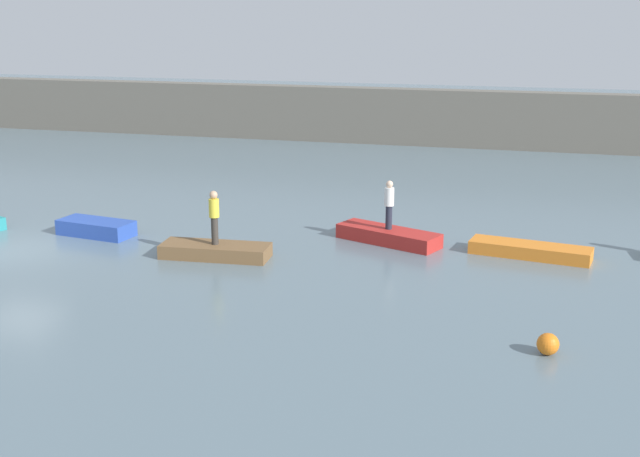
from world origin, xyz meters
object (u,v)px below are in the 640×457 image
at_px(rowboat_brown, 215,251).
at_px(rowboat_red, 388,236).
at_px(person_yellow_shirt, 214,214).
at_px(rowboat_blue, 96,228).
at_px(rowboat_orange, 530,250).
at_px(mooring_buoy, 548,344).
at_px(person_white_shirt, 389,202).

height_order(rowboat_brown, rowboat_red, rowboat_red).
height_order(rowboat_brown, person_yellow_shirt, person_yellow_shirt).
xyz_separation_m(rowboat_blue, person_yellow_shirt, (5.00, -1.36, 1.15)).
bearing_deg(rowboat_orange, rowboat_brown, -155.07).
height_order(rowboat_brown, mooring_buoy, mooring_buoy).
relative_size(rowboat_red, rowboat_orange, 0.95).
bearing_deg(rowboat_blue, rowboat_brown, -6.84).
distance_m(rowboat_red, person_yellow_shirt, 5.99).
relative_size(rowboat_brown, mooring_buoy, 6.68).
height_order(person_white_shirt, mooring_buoy, person_white_shirt).
xyz_separation_m(person_yellow_shirt, mooring_buoy, (10.23, -5.03, -1.15)).
height_order(person_yellow_shirt, mooring_buoy, person_yellow_shirt).
relative_size(rowboat_red, person_yellow_shirt, 2.08).
bearing_deg(person_yellow_shirt, person_white_shirt, 31.77).
bearing_deg(rowboat_orange, mooring_buoy, -76.43).
bearing_deg(rowboat_orange, person_yellow_shirt, -155.07).
bearing_deg(rowboat_blue, person_yellow_shirt, -6.84).
relative_size(rowboat_brown, person_white_shirt, 2.08).
bearing_deg(rowboat_blue, rowboat_orange, 13.64).
xyz_separation_m(rowboat_brown, rowboat_red, (4.99, 3.09, 0.02)).
height_order(rowboat_brown, rowboat_orange, rowboat_brown).
bearing_deg(person_yellow_shirt, rowboat_red, 31.77).
bearing_deg(rowboat_red, mooring_buoy, -35.47).
relative_size(rowboat_brown, rowboat_orange, 0.91).
height_order(rowboat_blue, person_yellow_shirt, person_yellow_shirt).
distance_m(rowboat_red, person_white_shirt, 1.16).
distance_m(person_white_shirt, mooring_buoy, 9.73).
distance_m(rowboat_orange, mooring_buoy, 7.76).
xyz_separation_m(rowboat_brown, person_yellow_shirt, (0.00, 0.00, 1.19)).
xyz_separation_m(person_yellow_shirt, person_white_shirt, (4.99, 3.09, -0.01)).
relative_size(rowboat_orange, mooring_buoy, 7.33).
bearing_deg(rowboat_blue, rowboat_red, 18.19).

